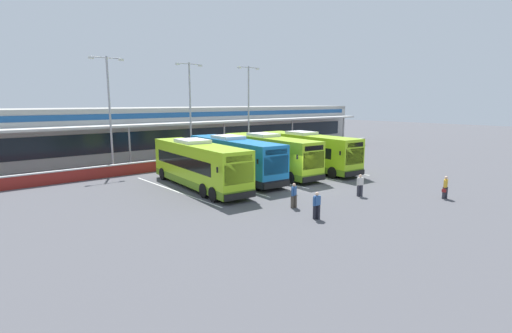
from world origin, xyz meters
The scene contains 19 objects.
ground_plane centered at (0.00, 0.00, 0.00)m, with size 200.00×200.00×0.00m, color #4C4C51.
terminal_building centered at (0.00, 26.91, 3.01)m, with size 70.00×13.00×6.00m.
red_barrier_wall centered at (0.00, 14.50, 0.56)m, with size 60.00×0.40×1.10m.
coach_bus_leftmost centered at (-6.32, 5.57, 1.79)m, with size 3.93×12.34×3.78m.
coach_bus_left_centre centered at (-2.10, 6.45, 1.79)m, with size 3.93×12.34×3.78m.
coach_bus_centre centered at (1.87, 6.19, 1.79)m, with size 3.93×12.34×3.78m.
coach_bus_right_centre centered at (6.35, 5.37, 1.79)m, with size 3.93×12.34×3.78m.
bay_stripe_far_west centered at (-8.40, 6.00, 0.00)m, with size 0.14×13.00×0.01m, color silver.
bay_stripe_west centered at (-4.20, 6.00, 0.00)m, with size 0.14×13.00×0.01m, color silver.
bay_stripe_mid_west centered at (0.00, 6.00, 0.00)m, with size 0.14×13.00×0.01m, color silver.
bay_stripe_centre centered at (4.20, 6.00, 0.00)m, with size 0.14×13.00×0.01m, color silver.
bay_stripe_mid_east centered at (8.40, 6.00, 0.00)m, with size 0.14×13.00×0.01m, color silver.
pedestrian_with_handbag centered at (4.85, -8.84, 0.86)m, with size 0.65×0.34×1.62m.
pedestrian_in_dark_coat centered at (-5.65, -6.03, 0.87)m, with size 0.54×0.33×1.62m.
pedestrian_child centered at (0.90, -4.52, 0.87)m, with size 0.53×0.39×1.62m.
pedestrian_near_bin centered at (-4.91, -3.50, 0.87)m, with size 0.54×0.31×1.62m.
lamp_post_west centered at (-8.77, 17.37, 6.29)m, with size 3.24×0.28×11.00m.
lamp_post_centre centered at (0.19, 17.39, 6.29)m, with size 3.24×0.28×11.00m.
lamp_post_east centered at (7.94, 16.55, 6.29)m, with size 3.24×0.28×11.00m.
Camera 1 is at (-22.28, -19.94, 6.76)m, focal length 26.75 mm.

